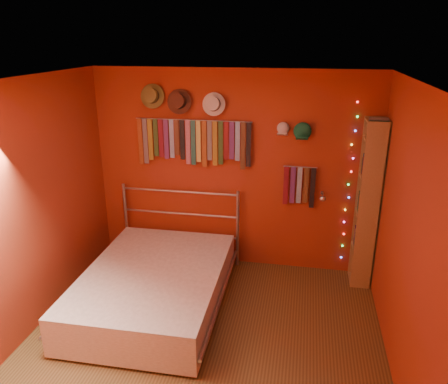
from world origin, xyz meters
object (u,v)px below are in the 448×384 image
Objects in this scene: tie_rack at (193,140)px; bed at (154,286)px; reading_lamp at (323,198)px; bookshelf at (371,204)px.

tie_rack is 0.68× the size of bed.
reading_lamp is 0.56m from bookshelf.
bookshelf is at bearing -4.14° from tie_rack.
reading_lamp is at bearing -178.08° from bookshelf.
bed is at bearing -99.63° from tie_rack.
tie_rack is 4.70× the size of reading_lamp.
bed is at bearing -157.78° from bookshelf.
reading_lamp is (1.59, -0.17, -0.57)m from tie_rack.
bookshelf reaches higher than reading_lamp.
bed is (-2.33, -0.95, -0.78)m from bookshelf.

